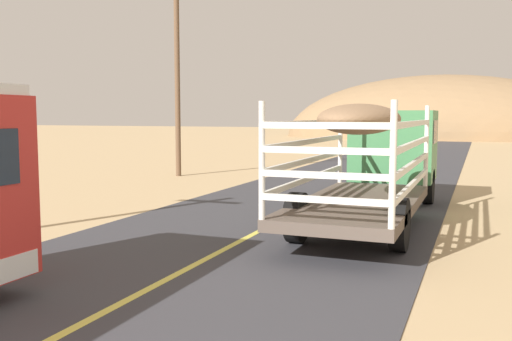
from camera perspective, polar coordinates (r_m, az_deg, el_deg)
livestock_truck at (r=16.33m, az=12.63°, el=1.99°), size 2.53×9.70×3.02m
power_pole_mid at (r=26.11m, az=-7.94°, el=9.81°), size 2.20×0.24×8.84m
distant_hill at (r=73.67m, az=17.87°, el=3.18°), size 38.49×21.28×15.38m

